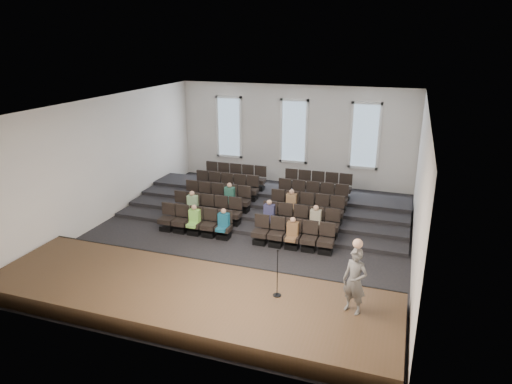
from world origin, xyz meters
TOP-DOWN VIEW (x-y plane):
  - ground at (0.00, 0.00)m, footprint 14.00×14.00m
  - ceiling at (0.00, 0.00)m, footprint 12.00×14.00m
  - wall_back at (0.00, 7.02)m, footprint 12.00×0.04m
  - wall_front at (0.00, -7.02)m, footprint 12.00×0.04m
  - wall_left at (-6.02, 0.00)m, footprint 0.04×14.00m
  - wall_right at (6.02, 0.00)m, footprint 0.04×14.00m
  - stage at (0.00, -5.10)m, footprint 11.80×3.60m
  - stage_lip at (0.00, -3.33)m, footprint 11.80×0.06m
  - risers at (0.00, 3.17)m, footprint 11.80×4.80m
  - seating_rows at (-0.00, 1.54)m, footprint 6.80×4.70m
  - windows at (0.00, 6.95)m, footprint 8.44×0.10m
  - audience at (0.00, 0.32)m, footprint 5.45×2.64m
  - speaker at (4.58, -4.70)m, footprint 0.75×0.63m
  - mic_stand at (2.52, -4.59)m, footprint 0.23×0.23m

SIDE VIEW (x-z plane):
  - ground at x=0.00m, z-range 0.00..0.00m
  - risers at x=0.00m, z-range -0.10..0.50m
  - stage at x=0.00m, z-range 0.00..0.50m
  - stage_lip at x=0.00m, z-range -0.01..0.51m
  - seating_rows at x=0.00m, z-range -0.15..1.52m
  - audience at x=0.00m, z-range 0.26..1.36m
  - mic_stand at x=2.52m, z-range 0.22..1.60m
  - speaker at x=4.58m, z-range 0.50..2.26m
  - wall_back at x=0.00m, z-range 0.00..5.00m
  - wall_front at x=0.00m, z-range 0.00..5.00m
  - wall_left at x=-6.02m, z-range 0.00..5.00m
  - wall_right at x=6.02m, z-range 0.00..5.00m
  - windows at x=0.00m, z-range 1.08..4.32m
  - ceiling at x=0.00m, z-range 5.00..5.02m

